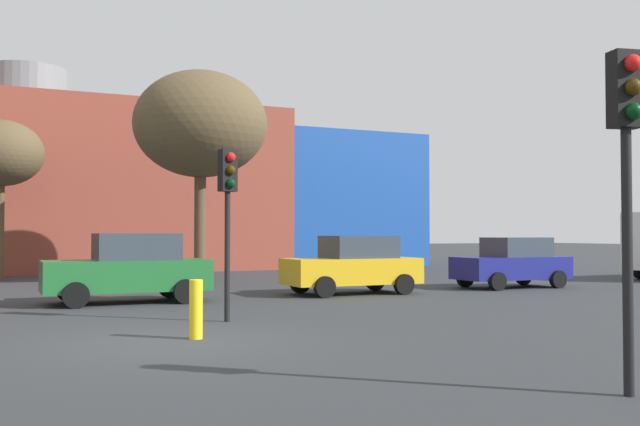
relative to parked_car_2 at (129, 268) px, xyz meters
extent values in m
plane|color=#2D3033|center=(-0.49, -7.35, -0.93)|extent=(200.00, 200.00, 0.00)
cube|color=brown|center=(-1.89, 19.99, 3.27)|extent=(25.41, 11.15, 8.41)
cube|color=#19479E|center=(15.14, 19.99, 2.87)|extent=(8.66, 10.04, 7.60)
cylinder|color=slate|center=(-1.89, 19.99, 8.48)|extent=(4.00, 4.00, 2.00)
cube|color=#1E662D|center=(-0.07, 0.00, -0.19)|extent=(4.34, 1.86, 0.83)
cube|color=#333D47|center=(0.19, 0.00, 0.58)|extent=(2.17, 1.65, 0.72)
cylinder|color=black|center=(-1.46, -0.95, -0.60)|extent=(0.66, 0.23, 0.66)
cylinder|color=black|center=(-1.46, 0.95, -0.60)|extent=(0.66, 0.23, 0.66)
cylinder|color=black|center=(1.33, -0.95, -0.60)|extent=(0.66, 0.23, 0.66)
cylinder|color=black|center=(1.33, 0.95, -0.60)|extent=(0.66, 0.23, 0.66)
cube|color=gold|center=(6.77, 0.00, -0.22)|extent=(4.17, 1.79, 0.79)
cube|color=#333D47|center=(7.02, 0.00, 0.52)|extent=(2.08, 1.59, 0.69)
cylinder|color=black|center=(5.43, -0.91, -0.62)|extent=(0.64, 0.22, 0.64)
cylinder|color=black|center=(5.43, 0.91, -0.62)|extent=(0.64, 0.22, 0.64)
cylinder|color=black|center=(8.11, -0.91, -0.62)|extent=(0.64, 0.22, 0.64)
cylinder|color=black|center=(8.11, 0.91, -0.62)|extent=(0.64, 0.22, 0.64)
cube|color=navy|center=(12.98, 0.00, -0.25)|extent=(4.01, 1.72, 0.76)
cube|color=#333D47|center=(13.22, 0.00, 0.47)|extent=(2.01, 1.53, 0.67)
cylinder|color=black|center=(11.69, -0.88, -0.63)|extent=(0.61, 0.21, 0.61)
cylinder|color=black|center=(11.69, 0.88, -0.63)|extent=(0.61, 0.21, 0.61)
cylinder|color=black|center=(14.27, -0.88, -0.63)|extent=(0.61, 0.21, 0.61)
cylinder|color=black|center=(14.27, 0.88, -0.63)|extent=(0.61, 0.21, 0.61)
cylinder|color=black|center=(3.36, -13.72, 0.62)|extent=(0.12, 0.12, 3.11)
cube|color=black|center=(3.36, -13.72, 2.62)|extent=(0.40, 0.31, 0.90)
sphere|color=red|center=(3.33, -13.85, 2.90)|extent=(0.20, 0.20, 0.20)
sphere|color=#3C2905|center=(3.33, -13.85, 2.62)|extent=(0.20, 0.20, 0.20)
sphere|color=black|center=(3.33, -13.85, 2.34)|extent=(0.20, 0.20, 0.20)
cylinder|color=black|center=(1.20, -5.09, 0.45)|extent=(0.12, 0.12, 2.77)
cube|color=black|center=(1.20, -5.09, 2.29)|extent=(0.40, 0.31, 0.90)
sphere|color=red|center=(1.23, -5.23, 2.57)|extent=(0.20, 0.20, 0.20)
sphere|color=#3C2905|center=(1.23, -5.23, 2.29)|extent=(0.20, 0.20, 0.20)
sphere|color=black|center=(1.23, -5.23, 2.01)|extent=(0.20, 0.20, 0.20)
cylinder|color=brown|center=(-3.16, 11.64, 1.17)|extent=(0.34, 0.34, 4.20)
ellipsoid|color=brown|center=(-3.16, 11.64, 4.19)|extent=(3.35, 3.35, 2.68)
cylinder|color=brown|center=(3.80, 6.91, 1.40)|extent=(0.44, 0.44, 4.67)
ellipsoid|color=brown|center=(3.80, 6.91, 5.14)|extent=(5.11, 5.11, 4.09)
cylinder|color=yellow|center=(-0.05, -7.26, -0.41)|extent=(0.24, 0.24, 1.05)
camera|label=1|loc=(-3.32, -19.76, 0.94)|focal=40.03mm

